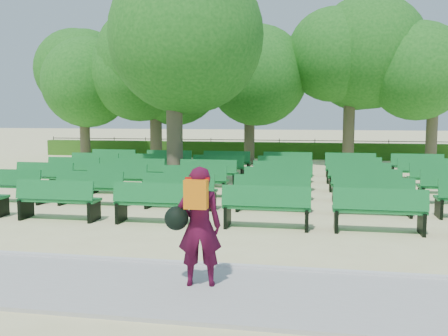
{
  "coord_description": "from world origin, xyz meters",
  "views": [
    {
      "loc": [
        3.01,
        -14.16,
        2.61
      ],
      "look_at": [
        0.6,
        -1.0,
        1.1
      ],
      "focal_mm": 40.0,
      "sensor_mm": 36.0,
      "label": 1
    }
  ],
  "objects": [
    {
      "name": "paving",
      "position": [
        0.0,
        -7.4,
        0.03
      ],
      "size": [
        30.0,
        2.2,
        0.06
      ],
      "primitive_type": "cube",
      "color": "#ACACA7",
      "rests_on": "ground"
    },
    {
      "name": "fence",
      "position": [
        0.0,
        14.4,
        0.0
      ],
      "size": [
        26.0,
        0.1,
        1.02
      ],
      "primitive_type": null,
      "color": "black",
      "rests_on": "ground"
    },
    {
      "name": "tree_among",
      "position": [
        -1.89,
        2.88,
        4.76
      ],
      "size": [
        5.37,
        5.37,
        7.2
      ],
      "color": "brown",
      "rests_on": "ground"
    },
    {
      "name": "bench_array",
      "position": [
        0.7,
        1.61,
        0.1
      ],
      "size": [
        1.97,
        0.63,
        1.24
      ],
      "rotation": [
        0.0,
        0.0,
        0.01
      ],
      "color": "#13702E",
      "rests_on": "ground"
    },
    {
      "name": "ground",
      "position": [
        0.0,
        0.0,
        0.0
      ],
      "size": [
        120.0,
        120.0,
        0.0
      ],
      "primitive_type": "plane",
      "color": "beige"
    },
    {
      "name": "curb",
      "position": [
        0.0,
        -6.25,
        0.05
      ],
      "size": [
        30.0,
        0.12,
        0.1
      ],
      "primitive_type": "cube",
      "color": "silver",
      "rests_on": "ground"
    },
    {
      "name": "person",
      "position": [
        1.34,
        -7.22,
        0.97
      ],
      "size": [
        0.86,
        0.55,
        1.77
      ],
      "rotation": [
        0.0,
        0.0,
        3.32
      ],
      "color": "#420922",
      "rests_on": "ground"
    },
    {
      "name": "tree_line",
      "position": [
        0.0,
        10.0,
        0.0
      ],
      "size": [
        21.8,
        6.8,
        7.04
      ],
      "primitive_type": null,
      "color": "#236B1C",
      "rests_on": "ground"
    },
    {
      "name": "hedge",
      "position": [
        0.0,
        14.0,
        0.45
      ],
      "size": [
        26.0,
        0.7,
        0.9
      ],
      "primitive_type": "cube",
      "color": "#2D5C17",
      "rests_on": "ground"
    }
  ]
}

